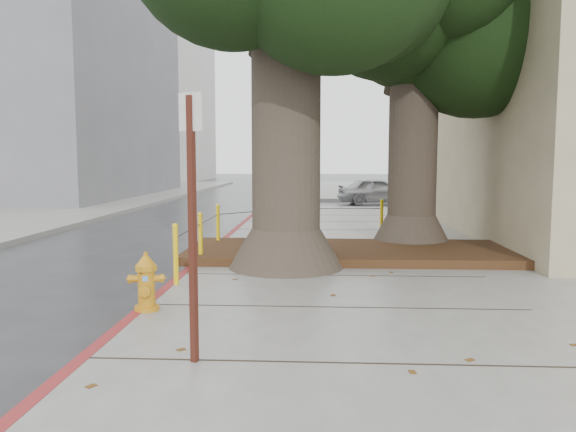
% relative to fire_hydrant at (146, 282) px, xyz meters
% --- Properties ---
extents(ground, '(140.00, 140.00, 0.00)m').
position_rel_fire_hydrant_xyz_m(ground, '(1.90, 0.28, -0.51)').
color(ground, '#28282B').
rests_on(ground, ground).
extents(sidewalk_far, '(16.00, 20.00, 0.15)m').
position_rel_fire_hydrant_xyz_m(sidewalk_far, '(7.90, 30.28, -0.44)').
color(sidewalk_far, slate).
rests_on(sidewalk_far, ground).
extents(curb_red, '(0.14, 26.00, 0.16)m').
position_rel_fire_hydrant_xyz_m(curb_red, '(-0.10, 2.78, -0.44)').
color(curb_red, maroon).
rests_on(curb_red, ground).
extents(planter_bed, '(6.40, 2.60, 0.16)m').
position_rel_fire_hydrant_xyz_m(planter_bed, '(2.80, 4.18, -0.28)').
color(planter_bed, black).
rests_on(planter_bed, sidewalk_main).
extents(building_far_grey, '(12.00, 16.00, 12.00)m').
position_rel_fire_hydrant_xyz_m(building_far_grey, '(-13.10, 22.28, 5.49)').
color(building_far_grey, slate).
rests_on(building_far_grey, ground).
extents(building_far_white, '(12.00, 18.00, 15.00)m').
position_rel_fire_hydrant_xyz_m(building_far_white, '(-15.10, 45.28, 6.99)').
color(building_far_white, silver).
rests_on(building_far_white, ground).
extents(tree_far, '(4.50, 3.80, 7.17)m').
position_rel_fire_hydrant_xyz_m(tree_far, '(4.54, 5.60, 4.50)').
color(tree_far, '#4C3F33').
rests_on(tree_far, sidewalk_main).
extents(bollard_ring, '(3.79, 5.39, 0.95)m').
position_rel_fire_hydrant_xyz_m(bollard_ring, '(1.03, 4.65, 0.15)').
color(bollard_ring, yellow).
rests_on(bollard_ring, sidewalk_main).
extents(fire_hydrant, '(0.40, 0.37, 0.75)m').
position_rel_fire_hydrant_xyz_m(fire_hydrant, '(0.00, 0.00, 0.00)').
color(fire_hydrant, orange).
rests_on(fire_hydrant, sidewalk_main).
extents(signpost, '(0.24, 0.12, 2.52)m').
position_rel_fire_hydrant_xyz_m(signpost, '(1.01, -1.76, 1.06)').
color(signpost, '#471911').
rests_on(signpost, sidewalk_main).
extents(car_silver, '(3.74, 1.87, 1.22)m').
position_rel_fire_hydrant_xyz_m(car_silver, '(4.85, 18.89, 0.10)').
color(car_silver, '#B4B4B9').
rests_on(car_silver, ground).
extents(car_red, '(3.42, 1.34, 1.11)m').
position_rel_fire_hydrant_xyz_m(car_red, '(10.25, 18.89, 0.04)').
color(car_red, maroon).
rests_on(car_red, ground).
extents(car_dark, '(1.66, 3.75, 1.07)m').
position_rel_fire_hydrant_xyz_m(car_dark, '(-8.14, 18.09, 0.02)').
color(car_dark, black).
rests_on(car_dark, ground).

